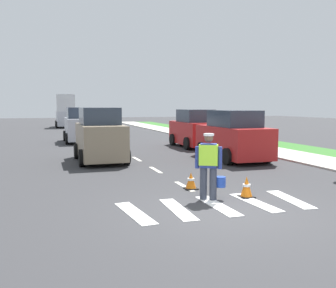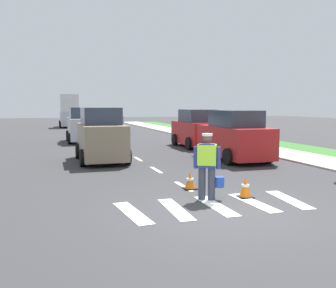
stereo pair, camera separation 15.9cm
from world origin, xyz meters
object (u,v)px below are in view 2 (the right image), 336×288
at_px(road_worker, 208,163).
at_px(traffic_cone_near, 190,181).
at_px(car_oncoming_lead, 101,136).
at_px(delivery_truck, 69,112).
at_px(car_parked_far, 197,130).
at_px(car_oncoming_second, 82,126).
at_px(car_outgoing_far, 112,120).
at_px(car_parked_curbside, 234,137).
at_px(traffic_cone_far, 245,187).

bearing_deg(road_worker, traffic_cone_near, 89.14).
distance_m(road_worker, car_oncoming_lead, 7.69).
xyz_separation_m(delivery_truck, car_parked_far, (5.92, -22.81, -0.62)).
relative_size(car_oncoming_lead, car_parked_far, 0.99).
xyz_separation_m(car_oncoming_lead, car_oncoming_second, (-0.08, 9.07, -0.02)).
distance_m(car_oncoming_lead, car_outgoing_far, 19.28).
relative_size(traffic_cone_near, car_parked_curbside, 0.11).
bearing_deg(car_oncoming_lead, car_oncoming_second, 90.48).
bearing_deg(car_parked_far, car_oncoming_lead, -145.91).
xyz_separation_m(traffic_cone_near, car_oncoming_second, (-1.76, 15.27, 0.80)).
bearing_deg(car_oncoming_second, car_outgoing_far, 70.73).
distance_m(traffic_cone_far, delivery_truck, 34.50).
relative_size(traffic_cone_near, traffic_cone_far, 0.88).
bearing_deg(car_oncoming_lead, car_parked_far, 34.09).
bearing_deg(traffic_cone_near, road_worker, -90.86).
bearing_deg(car_oncoming_second, delivery_truck, 89.76).
distance_m(car_oncoming_second, car_parked_far, 7.85).
distance_m(traffic_cone_near, traffic_cone_far, 1.69).
xyz_separation_m(traffic_cone_far, car_parked_far, (3.22, 11.56, 0.72)).
distance_m(traffic_cone_far, car_parked_curbside, 6.93).
height_order(traffic_cone_near, car_outgoing_far, car_outgoing_far).
xyz_separation_m(delivery_truck, car_parked_curbside, (5.57, -28.11, -0.61)).
height_order(car_oncoming_second, car_parked_curbside, car_oncoming_second).
bearing_deg(car_oncoming_lead, traffic_cone_near, -74.78).
bearing_deg(delivery_truck, traffic_cone_far, -85.52).
relative_size(delivery_truck, car_parked_curbside, 1.10).
xyz_separation_m(delivery_truck, car_oncoming_lead, (0.00, -26.81, -0.56)).
relative_size(road_worker, traffic_cone_near, 3.48).
bearing_deg(car_outgoing_far, delivery_truck, 113.41).
relative_size(traffic_cone_far, car_parked_far, 0.14).
bearing_deg(road_worker, car_oncoming_second, 96.01).
distance_m(road_worker, delivery_truck, 34.36).
xyz_separation_m(car_outgoing_far, car_parked_curbside, (2.18, -20.28, -0.00)).
bearing_deg(traffic_cone_far, car_oncoming_second, 99.44).
bearing_deg(delivery_truck, car_parked_curbside, -78.80).
distance_m(traffic_cone_far, car_oncoming_lead, 8.06).
height_order(traffic_cone_far, delivery_truck, delivery_truck).
bearing_deg(road_worker, car_outgoing_far, 86.28).
bearing_deg(car_parked_curbside, car_oncoming_second, 118.55).
bearing_deg(car_parked_curbside, car_oncoming_lead, 166.85).
bearing_deg(delivery_truck, car_oncoming_second, -90.24).
bearing_deg(delivery_truck, traffic_cone_near, -87.07).
bearing_deg(car_outgoing_far, road_worker, -93.72).
height_order(traffic_cone_near, car_oncoming_second, car_oncoming_second).
distance_m(car_oncoming_lead, car_parked_far, 7.14).
relative_size(car_oncoming_second, car_parked_curbside, 0.95).
xyz_separation_m(delivery_truck, car_oncoming_second, (-0.07, -17.74, -0.57)).
relative_size(delivery_truck, car_oncoming_second, 1.16).
height_order(car_oncoming_lead, car_parked_far, car_oncoming_lead).
bearing_deg(car_parked_curbside, traffic_cone_near, -128.35).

